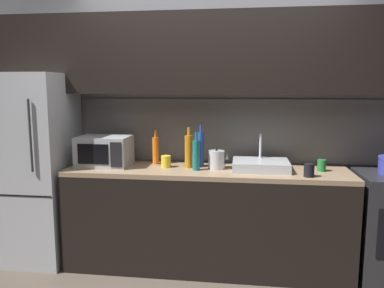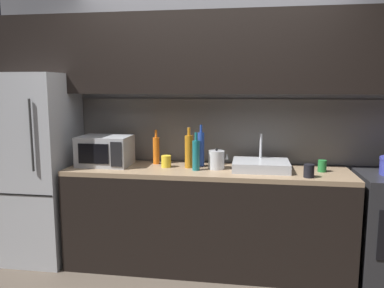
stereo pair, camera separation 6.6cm
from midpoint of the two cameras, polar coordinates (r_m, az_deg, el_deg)
back_wall at (r=3.57m, az=3.32°, el=7.51°), size 4.21×0.44×2.50m
counter_run at (r=3.47m, az=2.69°, el=-11.02°), size 2.47×0.60×0.90m
refrigerator at (r=3.87m, az=-21.79°, el=-3.20°), size 0.68×0.69×1.73m
microwave at (r=3.56m, az=-12.31°, el=-0.99°), size 0.46×0.35×0.27m
sink_basin at (r=3.36m, az=10.79°, el=-3.14°), size 0.48×0.38×0.30m
kettle at (r=3.34m, az=4.24°, el=-2.36°), size 0.18×0.14×0.18m
wine_bottle_orange at (r=3.56m, az=-4.84°, el=-0.90°), size 0.06×0.06×0.32m
wine_bottle_teal at (r=3.27m, az=1.18°, el=-1.62°), size 0.06×0.06×0.33m
wine_bottle_amber at (r=3.37m, az=0.11°, el=-1.04°), size 0.08×0.08×0.36m
wine_bottle_blue at (r=3.45m, az=1.90°, el=-0.70°), size 0.06×0.06×0.38m
mug_green at (r=3.42m, az=19.39°, el=-3.11°), size 0.07×0.07×0.10m
mug_dark at (r=3.17m, az=17.63°, el=-3.85°), size 0.08×0.08×0.10m
mug_yellow at (r=3.42m, az=-3.33°, el=-2.61°), size 0.09×0.09×0.10m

